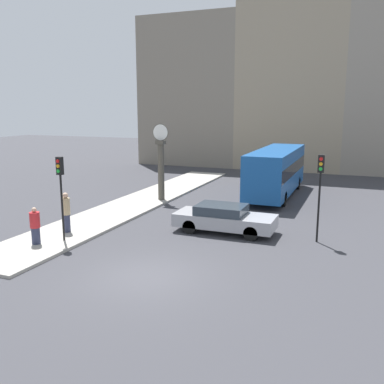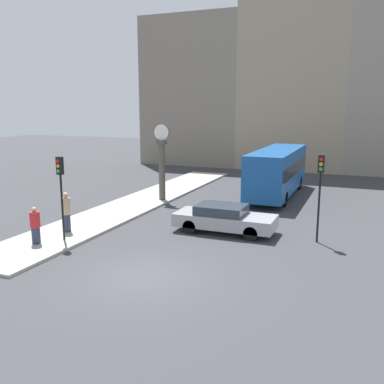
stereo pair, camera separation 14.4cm
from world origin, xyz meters
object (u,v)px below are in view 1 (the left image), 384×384
Objects in this scene: bus_distant at (276,170)px; traffic_light_far at (320,180)px; pedestrian_red_top at (35,226)px; street_clock at (161,164)px; sedan_car at (224,218)px; pedestrian_tan_coat at (66,212)px; traffic_light_near at (61,181)px.

traffic_light_far is (3.61, -9.33, 0.99)m from bus_distant.
street_clock is at bearing 83.88° from pedestrian_red_top.
sedan_car is 2.53× the size of pedestrian_tan_coat.
traffic_light_far is (10.22, 4.22, 0.01)m from traffic_light_near.
traffic_light_far is at bearing -68.84° from bus_distant.
traffic_light_near reaches higher than pedestrian_red_top.
traffic_light_far is at bearing 22.44° from traffic_light_near.
street_clock is at bearing 88.09° from traffic_light_near.
bus_distant reaches higher than pedestrian_red_top.
traffic_light_far reaches higher than pedestrian_tan_coat.
pedestrian_tan_coat is at bearing -96.87° from street_clock.
pedestrian_tan_coat is (-6.64, -3.07, 0.38)m from sedan_car.
traffic_light_far is at bearing -26.25° from street_clock.
traffic_light_far is at bearing 0.97° from sedan_car.
traffic_light_near is 9.12m from street_clock.
traffic_light_far is 2.06× the size of pedestrian_tan_coat.
bus_distant is 5.05× the size of pedestrian_tan_coat.
traffic_light_near is at bearing -116.00° from bus_distant.
traffic_light_far is at bearing 24.80° from pedestrian_red_top.
pedestrian_tan_coat reaches higher than pedestrian_red_top.
sedan_car is 7.72m from street_clock.
street_clock is at bearing -144.85° from bus_distant.
street_clock is at bearing 153.75° from traffic_light_far.
street_clock reaches higher than pedestrian_tan_coat.
traffic_light_near is at bearing -91.91° from street_clock.
pedestrian_tan_coat reaches higher than sedan_car.
sedan_car is 8.40m from pedestrian_red_top.
pedestrian_tan_coat is at bearing 87.00° from pedestrian_red_top.
pedestrian_red_top is 1.94m from pedestrian_tan_coat.
street_clock reaches higher than pedestrian_red_top.
sedan_car is 1.23× the size of traffic_light_far.
traffic_light_near is 0.77× the size of street_clock.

